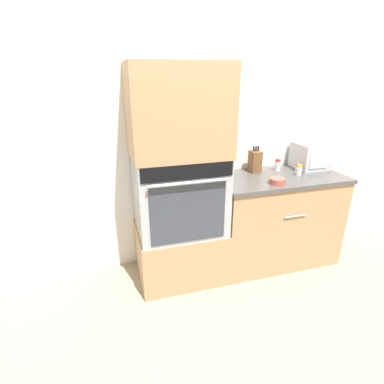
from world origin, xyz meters
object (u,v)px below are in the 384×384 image
at_px(condiment_jar_mid, 299,170).
at_px(wall_oven, 179,193).
at_px(condiment_jar_far, 278,165).
at_px(bowl, 277,181).
at_px(condiment_jar_near, 297,168).
at_px(microwave, 311,156).
at_px(knife_block, 255,161).

bearing_deg(condiment_jar_mid, wall_oven, 178.17).
relative_size(condiment_jar_mid, condiment_jar_far, 0.86).
relative_size(bowl, condiment_jar_far, 1.17).
distance_m(bowl, condiment_jar_near, 0.45).
xyz_separation_m(microwave, condiment_jar_far, (-0.35, 0.01, -0.07)).
bearing_deg(wall_oven, bowl, -12.37).
height_order(knife_block, condiment_jar_mid, knife_block).
xyz_separation_m(bowl, condiment_jar_near, (0.37, 0.25, 0.01)).
relative_size(microwave, condiment_jar_mid, 3.02).
relative_size(bowl, condiment_jar_mid, 1.36).
xyz_separation_m(wall_oven, condiment_jar_far, (1.03, 0.14, 0.13)).
xyz_separation_m(microwave, condiment_jar_near, (-0.18, -0.06, -0.09)).
height_order(condiment_jar_near, condiment_jar_far, condiment_jar_far).
height_order(microwave, condiment_jar_mid, microwave).
distance_m(microwave, condiment_jar_far, 0.36).
bearing_deg(wall_oven, knife_block, 12.36).
bearing_deg(microwave, condiment_jar_mid, -144.80).
bearing_deg(condiment_jar_far, wall_oven, -172.00).
bearing_deg(condiment_jar_mid, microwave, 35.20).
relative_size(microwave, knife_block, 1.22).
bearing_deg(microwave, condiment_jar_far, 178.01).
xyz_separation_m(knife_block, condiment_jar_far, (0.23, -0.03, -0.05)).
relative_size(wall_oven, microwave, 2.40).
distance_m(wall_oven, bowl, 0.85).
distance_m(wall_oven, condiment_jar_far, 1.05).
distance_m(knife_block, condiment_jar_far, 0.24).
bearing_deg(condiment_jar_far, microwave, -1.99).
height_order(wall_oven, condiment_jar_far, wall_oven).
bearing_deg(wall_oven, microwave, 5.46).
height_order(bowl, condiment_jar_near, condiment_jar_near).
relative_size(wall_oven, condiment_jar_near, 9.58).
relative_size(wall_oven, condiment_jar_mid, 7.26).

